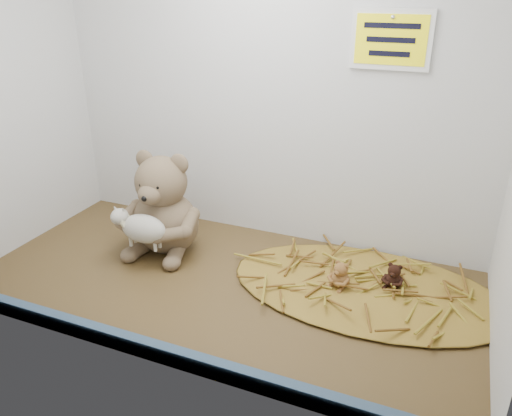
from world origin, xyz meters
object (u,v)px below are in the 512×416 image
at_px(main_teddy, 164,202).
at_px(mini_teddy_tan, 341,273).
at_px(mini_teddy_brown, 394,274).
at_px(toy_lamb, 144,229).

height_order(main_teddy, mini_teddy_tan, main_teddy).
distance_m(mini_teddy_tan, mini_teddy_brown, 0.12).
xyz_separation_m(toy_lamb, mini_teddy_tan, (0.49, 0.08, -0.06)).
bearing_deg(mini_teddy_tan, toy_lamb, -146.92).
distance_m(main_teddy, toy_lamb, 0.10).
relative_size(main_teddy, mini_teddy_brown, 4.43).
xyz_separation_m(mini_teddy_tan, mini_teddy_brown, (0.12, 0.05, -0.00)).
relative_size(main_teddy, toy_lamb, 1.75).
bearing_deg(toy_lamb, mini_teddy_brown, 11.65).
distance_m(toy_lamb, mini_teddy_brown, 0.62).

